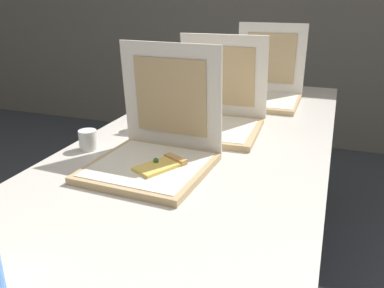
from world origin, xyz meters
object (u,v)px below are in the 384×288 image
pizza_box_back (264,91)px  cup_white_near_center (88,140)px  pizza_box_middle (217,117)px  pizza_box_front (155,151)px  table (202,156)px  cup_white_mid (140,121)px

pizza_box_back → cup_white_near_center: 0.96m
pizza_box_middle → cup_white_near_center: bearing=-138.1°
cup_white_near_center → pizza_box_front: bearing=-12.0°
pizza_box_front → pizza_box_back: same height
table → pizza_box_back: pizza_box_back is taller
table → cup_white_mid: size_ratio=31.93×
pizza_box_middle → pizza_box_back: 0.51m
pizza_box_back → pizza_box_middle: bearing=-100.4°
pizza_box_back → pizza_box_front: bearing=-100.4°
table → cup_white_near_center: size_ratio=31.93×
table → pizza_box_back: size_ratio=5.95×
table → pizza_box_front: (-0.07, -0.24, 0.10)m
table → pizza_box_front: bearing=-106.9°
table → pizza_box_middle: size_ratio=6.01×
pizza_box_front → pizza_box_middle: bearing=82.3°
table → pizza_box_middle: pizza_box_middle is taller
pizza_box_middle → cup_white_near_center: size_ratio=5.31×
pizza_box_front → cup_white_mid: pizza_box_front is taller
pizza_box_middle → cup_white_near_center: 0.50m
pizza_box_front → pizza_box_middle: (0.08, 0.41, 0.00)m
pizza_box_middle → cup_white_near_center: (-0.36, -0.35, -0.02)m
table → cup_white_mid: cup_white_mid is taller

